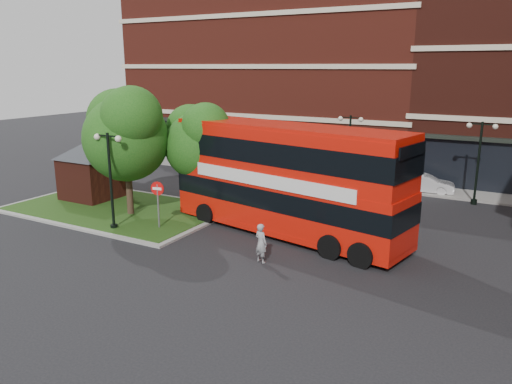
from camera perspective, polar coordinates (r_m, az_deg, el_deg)
The scene contains 15 objects.
ground at distance 23.06m, azimuth -6.42°, elevation -6.61°, with size 120.00×120.00×0.00m, color black.
pavement_far at distance 37.13m, azimuth 8.50°, elevation 1.46°, with size 44.00×3.00×0.12m, color slate.
terrace_far_left at distance 46.33m, azimuth 2.74°, elevation 12.77°, with size 26.00×12.00×14.00m, color maroon.
traffic_island at distance 30.19m, azimuth -15.54°, elevation -1.87°, with size 12.60×7.60×0.15m.
kiosk at distance 32.48m, azimuth -18.36°, elevation 3.12°, with size 6.51×6.51×3.60m.
tree_island_west at distance 28.00m, azimuth -14.72°, elevation 6.85°, with size 5.40×4.71×7.21m.
tree_island_east at distance 28.04m, azimuth -6.63°, elevation 6.09°, with size 4.46×3.90×6.29m.
lamp_island at distance 25.89m, azimuth -16.31°, elevation 1.75°, with size 1.72×0.36×5.00m.
lamp_far_left at distance 34.10m, azimuth 10.61°, elevation 4.98°, with size 1.72×0.36×5.00m.
lamp_far_right at distance 32.50m, azimuth 24.09°, elevation 3.53°, with size 1.72×0.36×5.00m.
bus at distance 24.31m, azimuth 3.46°, elevation 2.25°, with size 12.81×5.20×4.77m.
woman at distance 21.27m, azimuth 0.58°, elevation -5.86°, with size 0.63×0.41×1.72m, color gray.
car_silver at distance 39.32m, azimuth -0.74°, elevation 3.20°, with size 1.54×3.82×1.30m, color #A8ABAF.
car_white at distance 34.78m, azimuth 18.76°, elevation 0.91°, with size 1.29×3.71×1.22m, color silver.
no_entry_sign at distance 25.60m, azimuth -11.16°, elevation -0.42°, with size 0.70×0.19×2.54m.
Camera 1 is at (12.68, -17.44, 8.16)m, focal length 35.00 mm.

